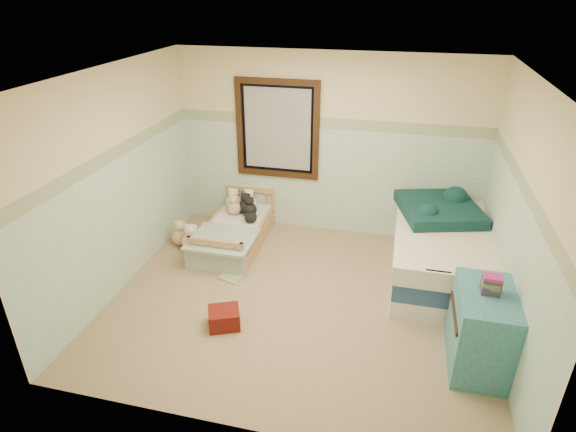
% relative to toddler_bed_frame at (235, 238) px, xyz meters
% --- Properties ---
extents(floor, '(4.20, 3.60, 0.02)m').
position_rel_toddler_bed_frame_xyz_m(floor, '(1.12, -1.05, -0.11)').
color(floor, '#9C845D').
rests_on(floor, ground).
extents(ceiling, '(4.20, 3.60, 0.02)m').
position_rel_toddler_bed_frame_xyz_m(ceiling, '(1.12, -1.05, 2.41)').
color(ceiling, silver).
rests_on(ceiling, wall_back).
extents(wall_back, '(4.20, 0.04, 2.50)m').
position_rel_toddler_bed_frame_xyz_m(wall_back, '(1.12, 0.75, 1.15)').
color(wall_back, beige).
rests_on(wall_back, floor).
extents(wall_front, '(4.20, 0.04, 2.50)m').
position_rel_toddler_bed_frame_xyz_m(wall_front, '(1.12, -2.85, 1.15)').
color(wall_front, beige).
rests_on(wall_front, floor).
extents(wall_left, '(0.04, 3.60, 2.50)m').
position_rel_toddler_bed_frame_xyz_m(wall_left, '(-0.98, -1.05, 1.15)').
color(wall_left, beige).
rests_on(wall_left, floor).
extents(wall_right, '(0.04, 3.60, 2.50)m').
position_rel_toddler_bed_frame_xyz_m(wall_right, '(3.22, -1.05, 1.15)').
color(wall_right, beige).
rests_on(wall_right, floor).
extents(wainscot_mint, '(4.20, 0.01, 1.50)m').
position_rel_toddler_bed_frame_xyz_m(wainscot_mint, '(1.12, 0.74, 0.65)').
color(wainscot_mint, '#99B99F').
rests_on(wainscot_mint, floor).
extents(border_strip, '(4.20, 0.01, 0.15)m').
position_rel_toddler_bed_frame_xyz_m(border_strip, '(1.12, 0.74, 1.48)').
color(border_strip, '#476D4D').
rests_on(border_strip, wall_back).
extents(window_frame, '(1.16, 0.06, 1.36)m').
position_rel_toddler_bed_frame_xyz_m(window_frame, '(0.42, 0.71, 1.35)').
color(window_frame, black).
rests_on(window_frame, wall_back).
extents(window_blinds, '(0.92, 0.01, 1.12)m').
position_rel_toddler_bed_frame_xyz_m(window_blinds, '(0.42, 0.72, 1.35)').
color(window_blinds, '#B7B7B6').
rests_on(window_blinds, window_frame).
extents(toddler_bed_frame, '(0.74, 1.48, 0.19)m').
position_rel_toddler_bed_frame_xyz_m(toddler_bed_frame, '(0.00, 0.00, 0.00)').
color(toddler_bed_frame, '#B07941').
rests_on(toddler_bed_frame, floor).
extents(toddler_mattress, '(0.68, 1.42, 0.12)m').
position_rel_toddler_bed_frame_xyz_m(toddler_mattress, '(0.00, 0.00, 0.16)').
color(toddler_mattress, silver).
rests_on(toddler_mattress, toddler_bed_frame).
extents(patchwork_quilt, '(0.81, 0.74, 0.03)m').
position_rel_toddler_bed_frame_xyz_m(patchwork_quilt, '(0.00, -0.46, 0.23)').
color(patchwork_quilt, '#6394B5').
rests_on(patchwork_quilt, toddler_mattress).
extents(plush_bed_brown, '(0.20, 0.20, 0.20)m').
position_rel_toddler_bed_frame_xyz_m(plush_bed_brown, '(-0.15, 0.50, 0.32)').
color(plush_bed_brown, brown).
rests_on(plush_bed_brown, toddler_mattress).
extents(plush_bed_white, '(0.20, 0.20, 0.20)m').
position_rel_toddler_bed_frame_xyz_m(plush_bed_white, '(0.05, 0.50, 0.32)').
color(plush_bed_white, white).
rests_on(plush_bed_white, toddler_mattress).
extents(plush_bed_tan, '(0.19, 0.19, 0.19)m').
position_rel_toddler_bed_frame_xyz_m(plush_bed_tan, '(-0.10, 0.28, 0.31)').
color(plush_bed_tan, '#DAB57A').
rests_on(plush_bed_tan, toddler_mattress).
extents(plush_bed_dark, '(0.20, 0.20, 0.20)m').
position_rel_toddler_bed_frame_xyz_m(plush_bed_dark, '(0.13, 0.28, 0.31)').
color(plush_bed_dark, black).
rests_on(plush_bed_dark, toddler_mattress).
extents(plush_floor_cream, '(0.27, 0.27, 0.27)m').
position_rel_toddler_bed_frame_xyz_m(plush_floor_cream, '(-0.50, -0.32, 0.04)').
color(plush_floor_cream, silver).
rests_on(plush_floor_cream, floor).
extents(plush_floor_tan, '(0.25, 0.25, 0.25)m').
position_rel_toddler_bed_frame_xyz_m(plush_floor_tan, '(-0.72, -0.19, 0.03)').
color(plush_floor_tan, '#DAB57A').
rests_on(plush_floor_tan, floor).
extents(twin_bed_frame, '(1.06, 2.12, 0.22)m').
position_rel_toddler_bed_frame_xyz_m(twin_bed_frame, '(2.67, -0.09, 0.01)').
color(twin_bed_frame, silver).
rests_on(twin_bed_frame, floor).
extents(twin_boxspring, '(1.06, 2.12, 0.22)m').
position_rel_toddler_bed_frame_xyz_m(twin_boxspring, '(2.67, -0.09, 0.23)').
color(twin_boxspring, navy).
rests_on(twin_boxspring, twin_bed_frame).
extents(twin_mattress, '(1.10, 2.16, 0.22)m').
position_rel_toddler_bed_frame_xyz_m(twin_mattress, '(2.67, -0.09, 0.45)').
color(twin_mattress, silver).
rests_on(twin_mattress, twin_boxspring).
extents(teal_blanket, '(1.13, 1.17, 0.14)m').
position_rel_toddler_bed_frame_xyz_m(teal_blanket, '(2.62, 0.21, 0.63)').
color(teal_blanket, '#0D322F').
rests_on(teal_blanket, twin_mattress).
extents(dresser, '(0.50, 0.80, 0.80)m').
position_rel_toddler_bed_frame_xyz_m(dresser, '(2.96, -1.63, 0.30)').
color(dresser, '#2C6576').
rests_on(dresser, floor).
extents(book_stack, '(0.16, 0.12, 0.16)m').
position_rel_toddler_bed_frame_xyz_m(book_stack, '(2.96, -1.61, 0.78)').
color(book_stack, brown).
rests_on(book_stack, dresser).
extents(red_pillow, '(0.40, 0.38, 0.20)m').
position_rel_toddler_bed_frame_xyz_m(red_pillow, '(0.46, -1.67, 0.00)').
color(red_pillow, '#9C0F04').
rests_on(red_pillow, floor).
extents(floor_book, '(0.32, 0.28, 0.02)m').
position_rel_toddler_bed_frame_xyz_m(floor_book, '(0.22, -0.82, -0.08)').
color(floor_book, yellow).
rests_on(floor_book, floor).
extents(extra_plush_0, '(0.17, 0.17, 0.17)m').
position_rel_toddler_bed_frame_xyz_m(extra_plush_0, '(0.20, 0.09, 0.30)').
color(extra_plush_0, black).
rests_on(extra_plush_0, toddler_mattress).
extents(extra_plush_1, '(0.21, 0.21, 0.21)m').
position_rel_toddler_bed_frame_xyz_m(extra_plush_1, '(0.05, 0.36, 0.32)').
color(extra_plush_1, black).
rests_on(extra_plush_1, toddler_mattress).
extents(extra_plush_2, '(0.22, 0.22, 0.22)m').
position_rel_toddler_bed_frame_xyz_m(extra_plush_2, '(-0.17, 0.44, 0.32)').
color(extra_plush_2, silver).
rests_on(extra_plush_2, toddler_mattress).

